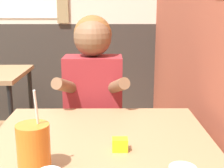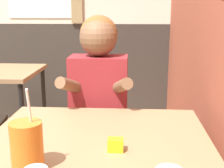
# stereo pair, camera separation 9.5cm
# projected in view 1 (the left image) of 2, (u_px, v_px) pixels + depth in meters

# --- Properties ---
(main_table) EXTENTS (0.94, 0.95, 0.73)m
(main_table) POSITION_uv_depth(u_px,v_px,m) (100.00, 160.00, 1.26)
(main_table) COLOR #93704C
(main_table) RESTS_ON ground_plane
(person_seated) EXTENTS (0.42, 0.41, 1.23)m
(person_seated) POSITION_uv_depth(u_px,v_px,m) (94.00, 110.00, 1.89)
(person_seated) COLOR maroon
(person_seated) RESTS_ON ground_plane
(cocktail_pitcher) EXTENTS (0.11, 0.11, 0.29)m
(cocktail_pitcher) POSITION_uv_depth(u_px,v_px,m) (34.00, 149.00, 1.03)
(cocktail_pitcher) COLOR #C6661E
(cocktail_pitcher) RESTS_ON main_table
(condiment_mustard) EXTENTS (0.06, 0.04, 0.05)m
(condiment_mustard) POSITION_uv_depth(u_px,v_px,m) (120.00, 145.00, 1.20)
(condiment_mustard) COLOR yellow
(condiment_mustard) RESTS_ON main_table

